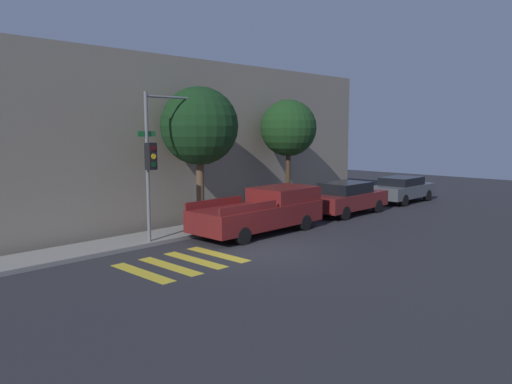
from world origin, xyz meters
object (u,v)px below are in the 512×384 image
Objects in this scene: pickup_truck at (263,211)px; tree_midblock at (288,128)px; tree_near_corner at (199,127)px; sedan_middle at (402,189)px; traffic_light_pole at (161,144)px; sedan_near_corner at (346,198)px.

tree_midblock reaches higher than pickup_truck.
pickup_truck is 4.01m from tree_near_corner.
tree_near_corner is at bearing 171.72° from sedan_middle.
sedan_near_corner is at bearing -7.67° from traffic_light_pole.
tree_near_corner is (-12.67, 1.84, 3.31)m from sedan_middle.
tree_near_corner is at bearing -180.00° from tree_midblock.
sedan_middle is (5.41, -0.00, -0.05)m from sedan_near_corner.
sedan_near_corner is (5.67, 0.00, -0.06)m from pickup_truck.
sedan_middle is (14.84, -1.27, -2.70)m from traffic_light_pole.
pickup_truck is at bearing -153.26° from tree_midblock.
traffic_light_pole is at bearing 161.33° from pickup_truck.
tree_midblock is at bearing 4.41° from traffic_light_pole.
sedan_middle is 13.22m from tree_near_corner.
tree_midblock is (7.42, 0.57, 0.55)m from traffic_light_pole.
pickup_truck is 1.24× the size of sedan_near_corner.
tree_near_corner reaches higher than tree_midblock.
sedan_middle is at bearing 0.00° from pickup_truck.
sedan_near_corner is at bearing 180.00° from sedan_middle.
sedan_near_corner is at bearing -42.43° from tree_midblock.
tree_midblock is (-2.02, 1.84, 3.20)m from sedan_near_corner.
traffic_light_pole is 1.19× the size of sedan_middle.
tree_near_corner is (-1.58, 1.84, 3.20)m from pickup_truck.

